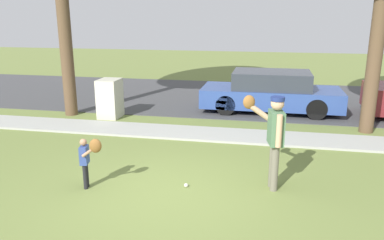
# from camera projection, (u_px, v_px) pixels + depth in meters

# --- Properties ---
(ground_plane) EXTENTS (48.00, 48.00, 0.00)m
(ground_plane) POSITION_uv_depth(u_px,v_px,m) (198.00, 136.00, 10.37)
(ground_plane) COLOR olive
(sidewalk_strip) EXTENTS (36.00, 1.20, 0.06)m
(sidewalk_strip) POSITION_uv_depth(u_px,v_px,m) (199.00, 133.00, 10.46)
(sidewalk_strip) COLOR #A3A39E
(sidewalk_strip) RESTS_ON ground
(road_surface) EXTENTS (36.00, 6.80, 0.02)m
(road_surface) POSITION_uv_depth(u_px,v_px,m) (222.00, 97.00, 15.19)
(road_surface) COLOR #424244
(road_surface) RESTS_ON ground
(person_adult) EXTENTS (0.78, 0.61, 1.75)m
(person_adult) POSITION_uv_depth(u_px,v_px,m) (273.00, 132.00, 6.98)
(person_adult) COLOR #6B6656
(person_adult) RESTS_ON ground
(person_child) EXTENTS (0.49, 0.35, 1.01)m
(person_child) POSITION_uv_depth(u_px,v_px,m) (88.00, 155.00, 7.06)
(person_child) COLOR black
(person_child) RESTS_ON ground
(baseball) EXTENTS (0.07, 0.07, 0.07)m
(baseball) POSITION_uv_depth(u_px,v_px,m) (186.00, 185.00, 7.29)
(baseball) COLOR white
(baseball) RESTS_ON ground
(utility_cabinet) EXTENTS (0.62, 0.77, 1.21)m
(utility_cabinet) POSITION_uv_depth(u_px,v_px,m) (110.00, 98.00, 12.06)
(utility_cabinet) COLOR beige
(utility_cabinet) RESTS_ON ground
(parked_wagon_blue) EXTENTS (4.50, 1.80, 1.33)m
(parked_wagon_blue) POSITION_uv_depth(u_px,v_px,m) (271.00, 92.00, 12.74)
(parked_wagon_blue) COLOR #2D478C
(parked_wagon_blue) RESTS_ON road_surface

